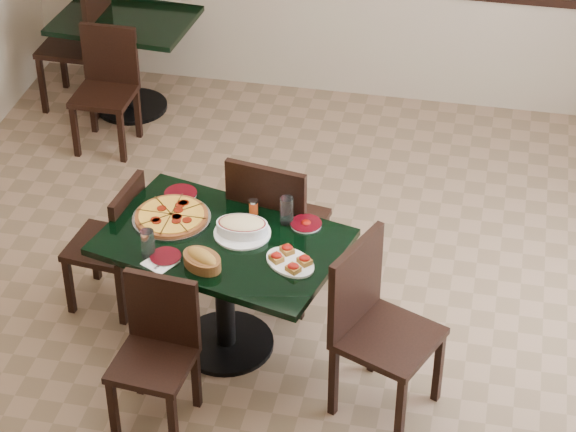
% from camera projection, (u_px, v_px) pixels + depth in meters
% --- Properties ---
extents(floor, '(5.50, 5.50, 0.00)m').
position_uv_depth(floor, '(277.00, 317.00, 6.57)').
color(floor, brown).
rests_on(floor, ground).
extents(room_shell, '(5.50, 5.50, 5.50)m').
position_uv_depth(room_shell, '(491.00, 24.00, 7.10)').
color(room_shell, white).
rests_on(room_shell, floor).
extents(main_table, '(1.41, 1.09, 0.75)m').
position_uv_depth(main_table, '(223.00, 266.00, 6.04)').
color(main_table, black).
rests_on(main_table, floor).
extents(back_table, '(1.03, 0.78, 0.75)m').
position_uv_depth(back_table, '(127.00, 46.00, 8.26)').
color(back_table, black).
rests_on(back_table, floor).
extents(chair_far, '(0.54, 0.54, 1.00)m').
position_uv_depth(chair_far, '(274.00, 221.00, 6.38)').
color(chair_far, black).
rests_on(chair_far, floor).
extents(chair_near, '(0.42, 0.42, 0.83)m').
position_uv_depth(chair_near, '(157.00, 345.00, 5.69)').
color(chair_near, black).
rests_on(chair_near, floor).
extents(chair_right, '(0.60, 0.60, 0.98)m').
position_uv_depth(chair_right, '(374.00, 319.00, 5.70)').
color(chair_right, black).
rests_on(chair_right, floor).
extents(chair_left, '(0.43, 0.43, 0.84)m').
position_uv_depth(chair_left, '(115.00, 239.00, 6.41)').
color(chair_left, black).
rests_on(chair_left, floor).
extents(back_chair_near, '(0.41, 0.41, 0.87)m').
position_uv_depth(back_chair_near, '(107.00, 82.00, 7.90)').
color(back_chair_near, black).
rests_on(back_chair_near, floor).
extents(back_chair_left, '(0.48, 0.48, 1.00)m').
position_uv_depth(back_chair_left, '(85.00, 37.00, 8.30)').
color(back_chair_left, black).
rests_on(back_chair_left, floor).
extents(pepperoni_pizza, '(0.43, 0.43, 0.04)m').
position_uv_depth(pepperoni_pizza, '(171.00, 216.00, 6.08)').
color(pepperoni_pizza, '#B3B2BA').
rests_on(pepperoni_pizza, main_table).
extents(lasagna_casserole, '(0.31, 0.31, 0.09)m').
position_uv_depth(lasagna_casserole, '(242.00, 227.00, 5.95)').
color(lasagna_casserole, white).
rests_on(lasagna_casserole, main_table).
extents(bread_basket, '(0.28, 0.25, 0.10)m').
position_uv_depth(bread_basket, '(202.00, 260.00, 5.72)').
color(bread_basket, brown).
rests_on(bread_basket, main_table).
extents(bruschetta_platter, '(0.36, 0.34, 0.05)m').
position_uv_depth(bruschetta_platter, '(290.00, 260.00, 5.75)').
color(bruschetta_platter, white).
rests_on(bruschetta_platter, main_table).
extents(side_plate_near, '(0.16, 0.16, 0.02)m').
position_uv_depth(side_plate_near, '(166.00, 257.00, 5.80)').
color(side_plate_near, white).
rests_on(side_plate_near, main_table).
extents(side_plate_far_r, '(0.17, 0.17, 0.03)m').
position_uv_depth(side_plate_far_r, '(306.00, 224.00, 6.03)').
color(side_plate_far_r, white).
rests_on(side_plate_far_r, main_table).
extents(side_plate_far_l, '(0.18, 0.18, 0.02)m').
position_uv_depth(side_plate_far_l, '(181.00, 194.00, 6.27)').
color(side_plate_far_l, white).
rests_on(side_plate_far_l, main_table).
extents(napkin_setting, '(0.20, 0.20, 0.01)m').
position_uv_depth(napkin_setting, '(161.00, 263.00, 5.77)').
color(napkin_setting, white).
rests_on(napkin_setting, main_table).
extents(water_glass_a, '(0.07, 0.07, 0.16)m').
position_uv_depth(water_glass_a, '(287.00, 210.00, 6.02)').
color(water_glass_a, white).
rests_on(water_glass_a, main_table).
extents(water_glass_b, '(0.07, 0.07, 0.15)m').
position_uv_depth(water_glass_b, '(148.00, 243.00, 5.78)').
color(water_glass_b, white).
rests_on(water_glass_b, main_table).
extents(pepper_shaker, '(0.05, 0.05, 0.09)m').
position_uv_depth(pepper_shaker, '(254.00, 207.00, 6.10)').
color(pepper_shaker, '#BA3813').
rests_on(pepper_shaker, main_table).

